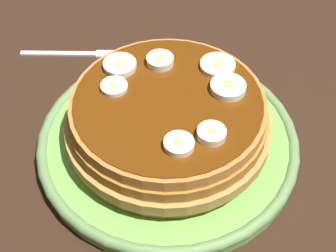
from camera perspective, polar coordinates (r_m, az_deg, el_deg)
The scene contains 11 objects.
ground_plane at distance 55.40cm, azimuth -0.00°, elevation -3.45°, with size 140.00×140.00×3.00cm, color black.
plate at distance 53.40cm, azimuth -0.00°, elevation -1.73°, with size 27.01×27.01×2.00cm.
pancake_stack at distance 50.98cm, azimuth -0.09°, elevation 0.72°, with size 20.58×20.75×5.50cm.
banana_slice_0 at distance 44.90cm, azimuth 1.21°, elevation -2.07°, with size 2.74×2.74×0.91cm.
banana_slice_1 at distance 52.53cm, azimuth -0.89°, elevation 7.22°, with size 2.78×2.78×1.06cm.
banana_slice_2 at distance 52.44cm, azimuth 5.52°, elevation 6.66°, with size 3.60×3.60×0.77cm.
banana_slice_3 at distance 50.24cm, azimuth -6.00°, elevation 4.31°, with size 2.67×2.67×0.71cm.
banana_slice_4 at distance 50.04cm, azimuth 6.67°, elevation 4.24°, with size 3.47×3.47×0.99cm.
banana_slice_5 at distance 52.40cm, azimuth -5.37°, elevation 6.70°, with size 3.40×3.40×0.85cm.
banana_slice_6 at distance 45.76cm, azimuth 4.85°, elevation -0.90°, with size 2.65×2.65×1.02cm.
fork at distance 65.71cm, azimuth -9.87°, elevation 8.00°, with size 6.05×12.33×0.50cm.
Camera 1 is at (31.32, 14.14, 41.95)cm, focal length 54.90 mm.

